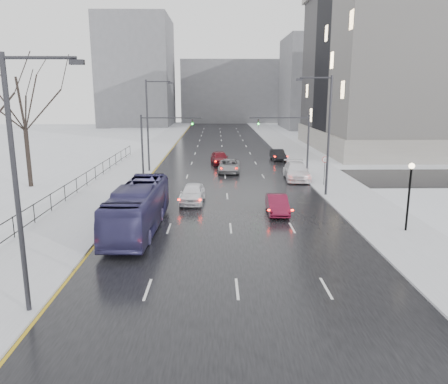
{
  "coord_description": "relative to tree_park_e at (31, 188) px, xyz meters",
  "views": [
    {
      "loc": [
        -0.9,
        3.95,
        8.58
      ],
      "look_at": [
        -0.44,
        30.77,
        2.5
      ],
      "focal_mm": 35.0,
      "sensor_mm": 36.0,
      "label": 1
    }
  ],
  "objects": [
    {
      "name": "road",
      "position": [
        18.2,
        16.0,
        0.02
      ],
      "size": [
        16.0,
        150.0,
        0.04
      ],
      "primitive_type": "cube",
      "color": "black",
      "rests_on": "ground"
    },
    {
      "name": "cross_road",
      "position": [
        18.2,
        4.0,
        0.02
      ],
      "size": [
        130.0,
        10.0,
        0.04
      ],
      "primitive_type": "cube",
      "color": "black",
      "rests_on": "ground"
    },
    {
      "name": "sidewalk_left",
      "position": [
        7.7,
        16.0,
        0.08
      ],
      "size": [
        5.0,
        150.0,
        0.16
      ],
      "primitive_type": "cube",
      "color": "silver",
      "rests_on": "ground"
    },
    {
      "name": "sidewalk_right",
      "position": [
        28.7,
        16.0,
        0.08
      ],
      "size": [
        5.0,
        150.0,
        0.16
      ],
      "primitive_type": "cube",
      "color": "silver",
      "rests_on": "ground"
    },
    {
      "name": "park_strip",
      "position": [
        -1.8,
        16.0,
        0.06
      ],
      "size": [
        14.0,
        150.0,
        0.12
      ],
      "primitive_type": "cube",
      "color": "white",
      "rests_on": "ground"
    },
    {
      "name": "tree_park_e",
      "position": [
        0.0,
        0.0,
        0.0
      ],
      "size": [
        9.45,
        9.45,
        13.5
      ],
      "primitive_type": null,
      "color": "black",
      "rests_on": "ground"
    },
    {
      "name": "iron_fence",
      "position": [
        5.2,
        -14.0,
        0.91
      ],
      "size": [
        0.06,
        70.0,
        1.3
      ],
      "color": "black",
      "rests_on": "sidewalk_left"
    },
    {
      "name": "streetlight_r_mid",
      "position": [
        26.37,
        -4.0,
        5.62
      ],
      "size": [
        2.95,
        0.25,
        10.0
      ],
      "color": "#2D2D33",
      "rests_on": "ground"
    },
    {
      "name": "streetlight_l_near",
      "position": [
        10.03,
        -24.0,
        5.62
      ],
      "size": [
        2.95,
        0.25,
        10.0
      ],
      "color": "#2D2D33",
      "rests_on": "ground"
    },
    {
      "name": "streetlight_l_far",
      "position": [
        10.03,
        8.0,
        5.62
      ],
      "size": [
        2.95,
        0.25,
        10.0
      ],
      "color": "#2D2D33",
      "rests_on": "ground"
    },
    {
      "name": "lamppost_r_mid",
      "position": [
        29.2,
        -14.0,
        2.94
      ],
      "size": [
        0.36,
        0.36,
        4.28
      ],
      "color": "black",
      "rests_on": "sidewalk_right"
    },
    {
      "name": "mast_signal_right",
      "position": [
        25.53,
        4.0,
        4.11
      ],
      "size": [
        6.1,
        0.33,
        6.5
      ],
      "color": "#2D2D33",
      "rests_on": "ground"
    },
    {
      "name": "mast_signal_left",
      "position": [
        10.87,
        4.0,
        4.11
      ],
      "size": [
        6.1,
        0.33,
        6.5
      ],
      "color": "#2D2D33",
      "rests_on": "ground"
    },
    {
      "name": "no_uturn_sign",
      "position": [
        27.4,
        0.0,
        2.3
      ],
      "size": [
        0.6,
        0.06,
        2.7
      ],
      "color": "#2D2D33",
      "rests_on": "sidewalk_right"
    },
    {
      "name": "bldg_far_right",
      "position": [
        46.2,
        71.0,
        11.0
      ],
      "size": [
        24.0,
        20.0,
        22.0
      ],
      "primitive_type": "cube",
      "color": "slate",
      "rests_on": "ground"
    },
    {
      "name": "bldg_far_left",
      "position": [
        -3.8,
        81.0,
        14.0
      ],
      "size": [
        18.0,
        22.0,
        28.0
      ],
      "primitive_type": "cube",
      "color": "slate",
      "rests_on": "ground"
    },
    {
      "name": "bldg_far_center",
      "position": [
        22.2,
        96.0,
        9.0
      ],
      "size": [
        30.0,
        18.0,
        18.0
      ],
      "primitive_type": "cube",
      "color": "slate",
      "rests_on": "ground"
    },
    {
      "name": "bus",
      "position": [
        12.32,
        -13.29,
        1.51
      ],
      "size": [
        2.75,
        10.64,
        2.95
      ],
      "primitive_type": "imported",
      "rotation": [
        0.0,
        0.0,
        -0.03
      ],
      "color": "navy",
      "rests_on": "road"
    },
    {
      "name": "sedan_center_near",
      "position": [
        15.38,
        -6.15,
        0.81
      ],
      "size": [
        2.04,
        4.58,
        1.53
      ],
      "primitive_type": "imported",
      "rotation": [
        0.0,
        0.0,
        -0.05
      ],
      "color": "white",
      "rests_on": "road"
    },
    {
      "name": "sedan_right_near",
      "position": [
        21.7,
        -9.47,
        0.71
      ],
      "size": [
        1.5,
        4.11,
        1.35
      ],
      "primitive_type": "imported",
      "rotation": [
        0.0,
        0.0,
        -0.02
      ],
      "color": "maroon",
      "rests_on": "road"
    },
    {
      "name": "sedan_right_cross",
      "position": [
        18.7,
        7.6,
        0.74
      ],
      "size": [
        2.59,
        5.15,
        1.4
      ],
      "primitive_type": "imported",
      "rotation": [
        0.0,
        0.0,
        -0.05
      ],
      "color": "gray",
      "rests_on": "road"
    },
    {
      "name": "sedan_right_far",
      "position": [
        25.4,
        3.33,
        0.89
      ],
      "size": [
        2.65,
        5.95,
        1.7
      ],
      "primitive_type": "imported",
      "rotation": [
        0.0,
        0.0,
        -0.05
      ],
      "color": "white",
      "rests_on": "road"
    },
    {
      "name": "sedan_center_far",
      "position": [
        17.7,
        12.96,
        0.86
      ],
      "size": [
        2.54,
        5.04,
        1.65
      ],
      "primitive_type": "imported",
      "rotation": [
        0.0,
        0.0,
        0.13
      ],
      "color": "maroon",
      "rests_on": "road"
    },
    {
      "name": "sedan_right_distant",
      "position": [
        25.32,
        16.29,
        0.74
      ],
      "size": [
        1.75,
        4.33,
        1.4
      ],
      "primitive_type": "imported",
      "rotation": [
        0.0,
        0.0,
        0.07
      ],
      "color": "black",
      "rests_on": "road"
    }
  ]
}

